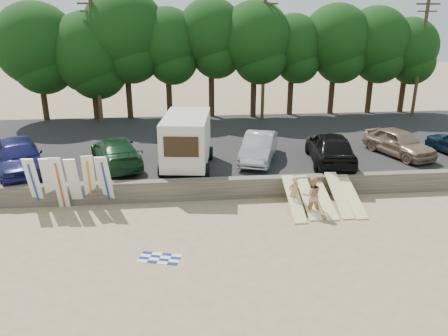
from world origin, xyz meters
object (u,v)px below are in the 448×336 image
Objects in this scene: box_trailer at (186,139)px; car_1 at (116,152)px; car_2 at (259,147)px; cooler at (295,198)px; car_3 at (330,148)px; beachgoer_a at (294,193)px; car_0 at (19,156)px; car_4 at (399,142)px; beachgoer_b at (312,195)px.

box_trailer is 0.89× the size of car_1.
car_2 reaches higher than cooler.
car_3 is (7.69, -0.02, -0.68)m from box_trailer.
car_3 reaches higher than beachgoer_a.
car_1 reaches higher than cooler.
car_1 is at bearing -160.97° from car_2.
box_trailer reaches higher than car_0.
beachgoer_a is (-7.35, -5.06, -0.66)m from car_4.
beachgoer_b is at bearing 70.97° from car_3.
car_3 is 4.48m from car_4.
car_3 reaches higher than cooler.
car_0 is at bearing -172.51° from box_trailer.
cooler is (1.04, -4.14, -1.28)m from car_2.
car_3 is at bearing 173.52° from car_4.
car_4 is at bearing -20.30° from car_0.
car_0 reaches higher than beachgoer_a.
car_1 is (4.68, 0.75, -0.14)m from car_0.
box_trailer is 0.87× the size of car_0.
car_4 is at bearing 19.98° from cooler.
beachgoer_b is (-6.69, -5.64, -0.57)m from car_4.
car_1 reaches higher than beachgoer_b.
car_1 is 3.29× the size of beachgoer_a.
car_1 is at bearing -29.17° from beachgoer_b.
car_3 is 1.17× the size of car_4.
car_4 is (4.36, 0.99, -0.13)m from car_3.
car_2 reaches higher than beachgoer_a.
car_4 is (20.49, 0.99, -0.15)m from car_0.
car_2 is 5.03m from beachgoer_a.
car_2 is at bearing -19.10° from car_0.
box_trailer is 7.25m from beachgoer_b.
car_3 is 4.48m from cooler.
beachgoer_b is at bearing -33.73° from box_trailer.
car_0 is 1.17× the size of car_2.
car_3 is 5.25m from beachgoer_b.
car_0 reaches higher than car_4.
cooler is at bearing 137.51° from car_1.
beachgoer_a is (13.14, -4.07, -0.81)m from car_0.
car_0 is at bearing 155.06° from cooler.
car_3 is (16.13, -0.00, -0.02)m from car_0.
beachgoer_a is at bearing -40.27° from car_0.
beachgoer_a is 4.18× the size of cooler.
box_trailer is 0.89× the size of car_3.
cooler is at bearing -168.05° from car_4.
beachgoer_b is at bearing -159.09° from car_4.
beachgoer_a is (4.70, -4.09, -1.47)m from box_trailer.
car_2 is at bearing -74.16° from beachgoer_b.
beachgoer_b reaches higher than beachgoer_a.
box_trailer is 12.12m from car_4.
car_0 is at bearing 7.53° from car_3.
car_0 reaches higher than cooler.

